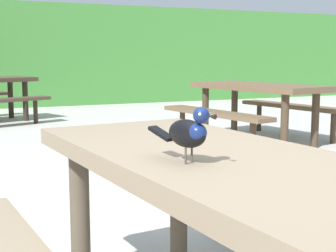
# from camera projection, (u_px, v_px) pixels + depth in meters

# --- Properties ---
(picnic_table_foreground) EXTENTS (1.85, 1.88, 0.74)m
(picnic_table_foreground) POSITION_uv_depth(u_px,v_px,m) (216.00, 203.00, 1.73)
(picnic_table_foreground) COLOR #84725B
(picnic_table_foreground) RESTS_ON ground
(bird_grackle) EXTENTS (0.13, 0.28, 0.18)m
(bird_grackle) POSITION_uv_depth(u_px,v_px,m) (190.00, 132.00, 1.52)
(bird_grackle) COLOR black
(bird_grackle) RESTS_ON picnic_table_foreground
(picnic_table_mid_left) EXTENTS (1.98, 2.00, 0.74)m
(picnic_table_mid_left) POSITION_uv_depth(u_px,v_px,m) (257.00, 98.00, 6.14)
(picnic_table_mid_left) COLOR brown
(picnic_table_mid_left) RESTS_ON ground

